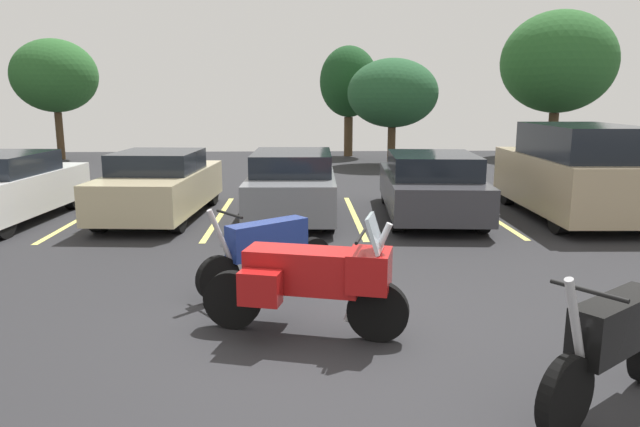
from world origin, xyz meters
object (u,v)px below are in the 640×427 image
car_white (2,188)px  car_charcoal (430,185)px  motorcycle_touring (311,277)px  motorcycle_second (614,343)px  car_champagne (160,185)px  car_grey (293,184)px  car_tan (574,172)px  motorcycle_third (267,248)px

car_white → car_charcoal: bearing=1.4°
motorcycle_touring → motorcycle_second: size_ratio=1.27×
car_champagne → car_grey: car_champagne is taller
car_charcoal → car_tan: car_tan is taller
motorcycle_second → car_charcoal: car_charcoal is taller
motorcycle_third → car_grey: (0.30, 4.95, 0.14)m
motorcycle_touring → car_champagne: car_champagne is taller
motorcycle_second → motorcycle_third: 4.50m
motorcycle_touring → car_champagne: 7.32m
motorcycle_second → car_tan: (3.25, 7.78, 0.43)m
motorcycle_touring → car_grey: (-0.28, 6.57, 0.05)m
motorcycle_third → car_grey: size_ratio=0.40×
motorcycle_second → car_white: car_white is taller
motorcycle_touring → motorcycle_third: motorcycle_touring is taller
motorcycle_second → car_white: size_ratio=0.41×
motorcycle_second → car_grey: (-2.80, 8.21, 0.13)m
car_champagne → car_grey: bearing=-0.5°
car_grey → car_charcoal: size_ratio=0.96×
motorcycle_touring → car_charcoal: (2.73, 6.42, 0.03)m
motorcycle_second → car_champagne: car_champagne is taller
motorcycle_touring → motorcycle_second: (2.52, -1.63, -0.09)m
car_champagne → car_charcoal: (5.90, -0.18, -0.01)m
car_champagne → car_tan: size_ratio=0.97×
motorcycle_touring → car_white: (-6.39, 6.21, 0.06)m
car_white → car_champagne: size_ratio=0.99×
motorcycle_third → car_grey: car_grey is taller
motorcycle_touring → motorcycle_third: 1.73m
motorcycle_touring → car_tan: size_ratio=0.50×
motorcycle_second → motorcycle_third: motorcycle_second is taller
car_charcoal → car_grey: bearing=177.1°
car_grey → car_tan: car_tan is taller
motorcycle_touring → car_grey: size_ratio=0.51×
motorcycle_second → car_champagne: bearing=124.7°
motorcycle_touring → car_grey: bearing=92.4°
car_charcoal → car_white: bearing=-178.6°
motorcycle_second → car_white: (-8.92, 7.84, 0.14)m
car_white → car_champagne: 3.24m
car_white → car_grey: size_ratio=0.99×
motorcycle_second → motorcycle_touring: bearing=147.1°
motorcycle_third → car_charcoal: size_ratio=0.38×
car_grey → motorcycle_touring: bearing=-87.6°
motorcycle_touring → car_grey: car_grey is taller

